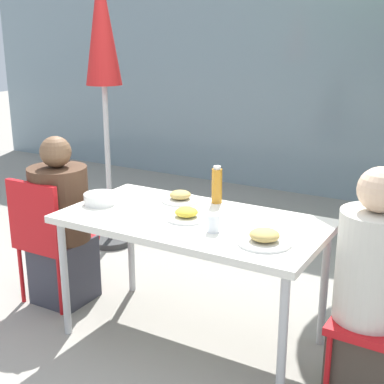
# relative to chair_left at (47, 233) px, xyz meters

# --- Properties ---
(ground_plane) EXTENTS (24.00, 24.00, 0.00)m
(ground_plane) POSITION_rel_chair_left_xyz_m (1.03, 0.09, -0.50)
(ground_plane) COLOR gray
(building_facade) EXTENTS (10.00, 0.20, 3.00)m
(building_facade) POSITION_rel_chair_left_xyz_m (1.03, 3.36, 1.00)
(building_facade) COLOR gray
(building_facade) RESTS_ON ground
(dining_table) EXTENTS (1.46, 0.77, 0.75)m
(dining_table) POSITION_rel_chair_left_xyz_m (1.03, 0.09, 0.19)
(dining_table) COLOR silver
(dining_table) RESTS_ON ground
(chair_left) EXTENTS (0.40, 0.40, 0.85)m
(chair_left) POSITION_rel_chair_left_xyz_m (0.00, 0.00, 0.00)
(chair_left) COLOR red
(chair_left) RESTS_ON ground
(person_left) EXTENTS (0.38, 0.38, 1.11)m
(person_left) POSITION_rel_chair_left_xyz_m (0.05, 0.08, 0.02)
(person_left) COLOR #383842
(person_left) RESTS_ON ground
(chair_right) EXTENTS (0.41, 0.41, 0.85)m
(chair_right) POSITION_rel_chair_left_xyz_m (2.06, 0.13, 0.00)
(chair_right) COLOR red
(chair_right) RESTS_ON ground
(person_right) EXTENTS (0.33, 0.33, 1.17)m
(person_right) POSITION_rel_chair_left_xyz_m (2.01, 0.05, 0.06)
(person_right) COLOR #473D33
(person_right) RESTS_ON ground
(closed_umbrella) EXTENTS (0.36, 0.36, 2.25)m
(closed_umbrella) POSITION_rel_chair_left_xyz_m (-0.31, 1.03, 1.13)
(closed_umbrella) COLOR #333333
(closed_umbrella) RESTS_ON ground
(plate_0) EXTENTS (0.23, 0.23, 0.06)m
(plate_0) POSITION_rel_chair_left_xyz_m (1.01, 0.06, 0.28)
(plate_0) COLOR white
(plate_0) RESTS_ON dining_table
(plate_1) EXTENTS (0.27, 0.27, 0.07)m
(plate_1) POSITION_rel_chair_left_xyz_m (1.52, -0.05, 0.28)
(plate_1) COLOR white
(plate_1) RESTS_ON dining_table
(plate_2) EXTENTS (0.24, 0.24, 0.07)m
(plate_2) POSITION_rel_chair_left_xyz_m (0.81, 0.32, 0.28)
(plate_2) COLOR white
(plate_2) RESTS_ON dining_table
(bottle) EXTENTS (0.06, 0.06, 0.23)m
(bottle) POSITION_rel_chair_left_xyz_m (1.02, 0.40, 0.36)
(bottle) COLOR #B7751E
(bottle) RESTS_ON dining_table
(drinking_cup) EXTENTS (0.07, 0.07, 0.09)m
(drinking_cup) POSITION_rel_chair_left_xyz_m (1.23, -0.04, 0.30)
(drinking_cup) COLOR white
(drinking_cup) RESTS_ON dining_table
(salad_bowl) EXTENTS (0.19, 0.19, 0.06)m
(salad_bowl) POSITION_rel_chair_left_xyz_m (0.43, 0.04, 0.29)
(salad_bowl) COLOR white
(salad_bowl) RESTS_ON dining_table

